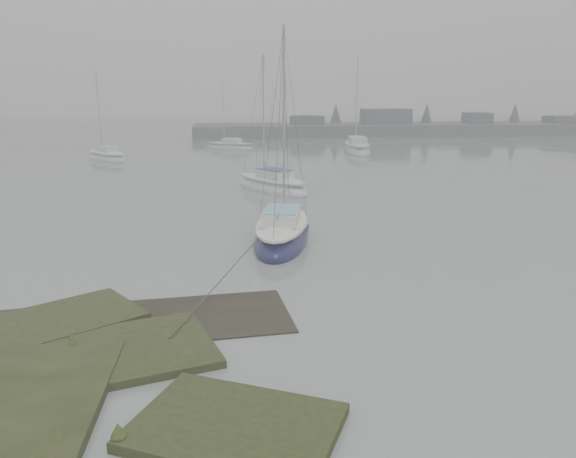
{
  "coord_description": "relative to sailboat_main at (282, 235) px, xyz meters",
  "views": [
    {
      "loc": [
        0.55,
        -9.21,
        5.87
      ],
      "look_at": [
        2.17,
        6.83,
        1.8
      ],
      "focal_mm": 35.0,
      "sensor_mm": 36.0,
      "label": 1
    }
  ],
  "objects": [
    {
      "name": "sailboat_far_b",
      "position": [
        9.78,
        30.46,
        0.03
      ],
      "size": [
        2.68,
        6.93,
        9.6
      ],
      "rotation": [
        0.0,
        0.0,
        -0.07
      ],
      "color": "silver",
      "rests_on": "ground"
    },
    {
      "name": "sailboat_far_a",
      "position": [
        -12.28,
        26.85,
        -0.03
      ],
      "size": [
        4.83,
        5.49,
        7.82
      ],
      "rotation": [
        0.0,
        0.0,
        0.66
      ],
      "color": "#B5BDC0",
      "rests_on": "ground"
    },
    {
      "name": "ground",
      "position": [
        -2.45,
        18.01,
        -0.27
      ],
      "size": [
        160.0,
        160.0,
        0.0
      ],
      "primitive_type": "plane",
      "color": "slate",
      "rests_on": "ground"
    },
    {
      "name": "sailboat_far_c",
      "position": [
        -1.98,
        34.31,
        -0.05
      ],
      "size": [
        5.2,
        3.89,
        7.1
      ],
      "rotation": [
        0.0,
        0.0,
        1.06
      ],
      "color": "#A8AEB3",
      "rests_on": "ground"
    },
    {
      "name": "sailboat_main",
      "position": [
        0.0,
        0.0,
        0.0
      ],
      "size": [
        3.2,
        6.5,
        8.79
      ],
      "rotation": [
        0.0,
        0.0,
        -0.19
      ],
      "color": "#121339",
      "rests_on": "ground"
    },
    {
      "name": "far_shoreline",
      "position": [
        24.39,
        49.91,
        0.58
      ],
      "size": [
        60.0,
        8.0,
        4.15
      ],
      "color": "#4C4F51",
      "rests_on": "ground"
    },
    {
      "name": "sailboat_white",
      "position": [
        0.44,
        11.19,
        -0.01
      ],
      "size": [
        4.98,
        6.0,
        8.39
      ],
      "rotation": [
        0.0,
        0.0,
        0.6
      ],
      "color": "silver",
      "rests_on": "ground"
    }
  ]
}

